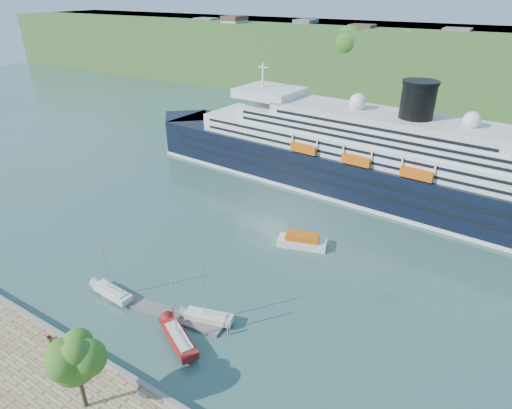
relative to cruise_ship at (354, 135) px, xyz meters
name	(u,v)px	position (x,y,z in m)	size (l,w,h in m)	color
ground	(95,359)	(-7.46, -57.18, -11.40)	(400.00, 400.00, 0.00)	#2A4B45
far_hillside	(422,64)	(-7.46, 87.82, 0.60)	(400.00, 50.00, 24.00)	#346327
quay_coping	(92,353)	(-7.46, -57.38, -10.25)	(220.00, 0.50, 0.30)	slate
cruise_ship	(354,135)	(0.00, 0.00, 0.00)	(101.50, 14.78, 22.79)	black
park_bench	(50,339)	(-12.92, -58.59, -9.96)	(1.35, 0.55, 0.86)	#4C2815
promenade_tree	(77,371)	(-2.65, -61.96, -5.70)	(5.67, 5.67, 9.39)	#315A17
floating_pontoon	(160,311)	(-6.72, -47.65, -11.20)	(17.40, 2.13, 0.39)	gray
sailboat_white_near	(108,271)	(-13.89, -48.87, -7.08)	(6.69, 1.86, 8.64)	silver
sailboat_red	(176,313)	(-0.86, -50.69, -6.63)	(7.39, 2.05, 9.54)	maroon
sailboat_white_far	(208,295)	(-0.35, -45.83, -7.20)	(6.50, 1.80, 8.39)	silver
tender_launch	(302,240)	(1.58, -24.38, -10.33)	(7.72, 2.64, 2.13)	#D5570C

